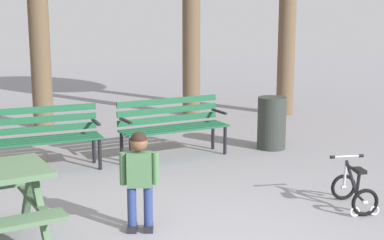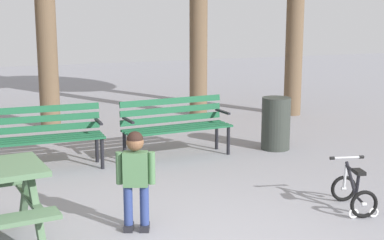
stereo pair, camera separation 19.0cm
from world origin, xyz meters
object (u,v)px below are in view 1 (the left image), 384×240
Objects in this scene: park_bench_far_left at (39,134)px; trash_bin at (272,123)px; child_standing at (139,174)px; kids_bicycle at (354,190)px; park_bench_left at (172,122)px.

park_bench_far_left is 1.99× the size of trash_bin.
child_standing reaches higher than kids_bicycle.
park_bench_left is at bearing 61.82° from child_standing.
child_standing is (-1.33, -2.48, 0.07)m from park_bench_left.
trash_bin reaches higher than kids_bicycle.
kids_bicycle is (1.01, -2.81, -0.31)m from park_bench_left.
kids_bicycle is 0.76× the size of trash_bin.
child_standing reaches higher than trash_bin.
trash_bin is at bearing 38.38° from child_standing.
trash_bin is (2.92, 2.31, -0.18)m from child_standing.
park_bench_left is 2.81m from child_standing.
child_standing is at bearing -141.62° from trash_bin.
park_bench_far_left is 1.89m from park_bench_left.
park_bench_far_left is 0.99× the size of park_bench_left.
kids_bicycle is at bearing -44.34° from park_bench_far_left.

